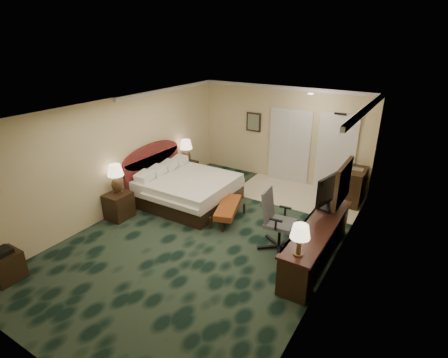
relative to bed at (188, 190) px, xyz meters
The scene contains 25 objects.
floor 1.73m from the bed, 38.09° to the right, with size 5.00×7.50×0.00m, color black.
ceiling 2.91m from the bed, 38.09° to the right, with size 5.00×7.50×0.00m, color white.
wall_back 3.18m from the bed, 63.66° to the left, with size 5.00×0.00×2.70m, color #C9B683.
wall_front 5.08m from the bed, 74.43° to the right, with size 5.00×0.00×2.70m, color #C9B683.
wall_left 1.86m from the bed, 137.95° to the right, with size 0.00×7.50×2.70m, color #C9B683.
wall_right 4.11m from the bed, 15.28° to the right, with size 0.00×7.50×2.70m, color #C9B683.
crown_molding 2.87m from the bed, 38.09° to the right, with size 5.00×7.50×0.10m, color silver, non-canonical shape.
tile_patch 2.92m from the bed, 39.61° to the left, with size 3.20×1.70×0.01m, color beige.
headboard 1.16m from the bed, behind, with size 0.12×2.00×1.40m, color #4F1019, non-canonical shape.
entry_door 4.00m from the bed, 42.77° to the left, with size 1.02×0.06×2.18m, color silver.
closet_doors 3.18m from the bed, 59.18° to the left, with size 1.20×0.06×2.10m, color silver.
wall_art 2.98m from the bed, 80.66° to the left, with size 0.45×0.06×0.55m, color #4D7164.
wall_mirror 4.01m from the bed, ahead, with size 0.05×0.95×0.75m, color white.
bed is the anchor object (origin of this frame).
nightstand_near 1.74m from the bed, 121.16° to the right, with size 0.49×0.56×0.61m, color black.
nightstand_far 1.53m from the bed, 127.35° to the left, with size 0.44×0.50×0.54m, color black.
lamp_near 1.82m from the bed, 123.25° to the right, with size 0.36×0.36×0.68m, color black, non-canonical shape.
lamp_far 1.58m from the bed, 128.67° to the left, with size 0.36×0.36×0.68m, color black, non-canonical shape.
bed_bench 1.37m from the bed, 11.72° to the right, with size 0.41×1.18×0.40m, color maroon.
side_table 4.19m from the bed, 102.31° to the right, with size 0.48×0.48×0.52m, color black.
desk 3.61m from the bed, 11.68° to the right, with size 0.57×2.63×0.76m, color black.
tv 3.57m from the bed, ahead, with size 0.08×0.94×0.73m, color black.
desk_lamp 4.04m from the bed, 27.09° to the right, with size 0.31×0.31×0.55m, color black, non-canonical shape.
desk_chair 2.88m from the bed, 14.29° to the right, with size 0.71×0.67×1.22m, color #505050, non-canonical shape.
minibar 4.15m from the bed, 31.21° to the left, with size 0.47×0.85×0.90m, color black.
Camera 1 is at (3.62, -5.32, 4.00)m, focal length 28.00 mm.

